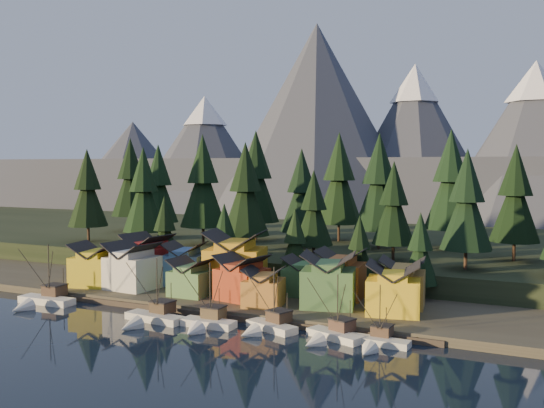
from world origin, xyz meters
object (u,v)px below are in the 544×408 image
at_px(boat_5, 331,327).
at_px(boat_4, 267,318).
at_px(house_front_0, 96,263).
at_px(house_back_1, 185,263).
at_px(boat_0, 41,293).
at_px(boat_2, 149,310).
at_px(boat_3, 205,314).
at_px(boat_6, 376,335).
at_px(house_back_0, 147,256).
at_px(house_front_1, 132,264).

bearing_deg(boat_5, boat_4, -161.45).
bearing_deg(house_front_0, house_back_1, 16.14).
bearing_deg(boat_4, boat_5, 18.79).
xyz_separation_m(boat_0, boat_2, (26.89, -1.76, -0.14)).
height_order(boat_2, boat_4, boat_2).
xyz_separation_m(boat_3, boat_4, (10.02, 2.67, -0.12)).
bearing_deg(boat_2, boat_6, 10.77).
height_order(boat_5, house_back_0, house_back_0).
height_order(boat_3, boat_4, boat_3).
height_order(boat_2, boat_3, boat_2).
relative_size(boat_0, boat_6, 1.23).
height_order(house_front_0, house_back_1, house_front_0).
height_order(boat_4, house_back_1, house_back_1).
relative_size(boat_3, boat_6, 1.13).
distance_m(boat_4, house_back_0, 45.86).
xyz_separation_m(boat_3, house_front_1, (-26.76, 14.82, 4.16)).
distance_m(house_front_0, house_back_1, 18.66).
bearing_deg(house_front_0, boat_6, -23.11).
relative_size(boat_5, house_back_0, 1.10).
distance_m(boat_6, house_back_0, 62.64).
xyz_separation_m(house_front_0, house_front_1, (9.01, 0.63, 0.27)).
bearing_deg(house_back_1, house_back_0, 160.54).
bearing_deg(boat_5, house_back_1, 173.17).
relative_size(boat_3, house_front_0, 1.12).
bearing_deg(boat_6, house_back_0, 162.20).
relative_size(boat_6, house_front_0, 0.99).
bearing_deg(boat_6, boat_0, -175.59).
relative_size(boat_0, house_back_0, 1.28).
relative_size(boat_4, boat_6, 1.09).
height_order(boat_4, boat_5, boat_4).
bearing_deg(house_back_1, boat_2, -82.71).
xyz_separation_m(boat_2, boat_4, (20.44, 3.86, 0.03)).
height_order(boat_4, boat_6, boat_4).
distance_m(boat_2, boat_6, 38.84).
relative_size(boat_2, boat_5, 1.11).
xyz_separation_m(boat_0, boat_3, (37.31, -0.57, 0.00)).
xyz_separation_m(boat_0, house_front_1, (10.55, 14.25, 4.17)).
distance_m(boat_6, house_front_1, 56.65).
distance_m(boat_0, house_back_1, 29.07).
xyz_separation_m(house_front_1, house_back_0, (-3.36, 9.55, 0.31)).
distance_m(boat_2, house_back_0, 32.60).
xyz_separation_m(boat_6, house_front_1, (-55.03, 12.59, 4.72)).
relative_size(house_front_0, house_front_1, 1.10).
height_order(boat_4, house_front_0, house_front_0).
height_order(boat_6, house_back_0, house_back_0).
relative_size(boat_5, house_back_1, 1.16).
bearing_deg(house_back_0, house_back_1, -0.14).
relative_size(boat_4, house_front_0, 1.08).
height_order(boat_3, house_back_1, boat_3).
relative_size(boat_5, house_front_1, 1.15).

